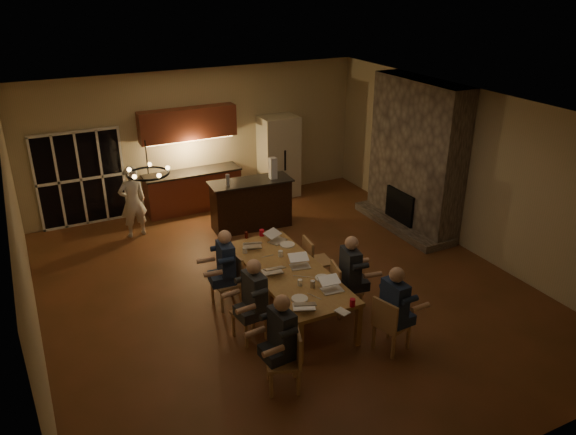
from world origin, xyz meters
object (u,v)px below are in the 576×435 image
at_px(dining_table, 289,290).
at_px(can_silver, 313,284).
at_px(standing_person, 133,201).
at_px(laptop_b, 332,284).
at_px(mug_back, 245,250).
at_px(plate_far, 287,245).
at_px(redcup_mid, 254,264).
at_px(redcup_near, 353,303).
at_px(person_left_far, 226,269).
at_px(laptop_d, 300,261).
at_px(chair_left_near, 283,360).
at_px(chair_right_far, 318,261).
at_px(chair_right_near, 392,323).
at_px(bar_island, 251,204).
at_px(chair_left_far, 226,282).
at_px(bar_blender, 273,168).
at_px(laptop_f, 277,236).
at_px(plate_near, 322,278).
at_px(mug_front, 300,283).
at_px(chandelier, 148,174).
at_px(bar_bottle, 228,180).
at_px(laptop_c, 272,266).
at_px(can_cola, 246,235).
at_px(laptop_e, 252,241).
at_px(redcup_far, 262,233).
at_px(person_left_near, 282,340).
at_px(laptop_a, 304,301).
at_px(person_right_near, 394,310).
at_px(plate_left, 300,299).
at_px(mug_mid, 281,254).
at_px(person_left_mid, 255,301).
at_px(chair_right_mid, 347,288).
at_px(refrigerator, 279,157).

bearing_deg(dining_table, can_silver, -83.52).
bearing_deg(standing_person, laptop_b, 104.42).
bearing_deg(mug_back, plate_far, -4.23).
bearing_deg(redcup_mid, redcup_near, -64.78).
bearing_deg(person_left_far, laptop_d, 66.28).
xyz_separation_m(dining_table, laptop_d, (0.21, 0.01, 0.49)).
bearing_deg(chair_left_near, plate_far, 171.27).
height_order(chair_left_near, chair_right_far, same).
height_order(chair_right_near, can_silver, chair_right_near).
distance_m(bar_island, can_silver, 4.03).
height_order(bar_island, chair_left_far, bar_island).
distance_m(plate_far, bar_blender, 2.62).
xyz_separation_m(laptop_f, plate_near, (0.06, -1.51, -0.10)).
bearing_deg(redcup_mid, mug_front, -64.94).
bearing_deg(chair_left_near, chandelier, -124.95).
relative_size(mug_back, plate_near, 0.42).
xyz_separation_m(redcup_near, bar_bottle, (-0.13, 4.63, 0.39)).
relative_size(laptop_c, laptop_f, 1.00).
xyz_separation_m(standing_person, plate_near, (1.98, -4.50, -0.02)).
distance_m(redcup_mid, plate_far, 0.97).
bearing_deg(can_cola, laptop_e, -96.62).
distance_m(laptop_e, plate_near, 1.62).
bearing_deg(chair_right_far, redcup_far, 48.51).
relative_size(standing_person, laptop_c, 4.86).
xyz_separation_m(chair_left_far, can_cola, (0.71, 0.81, 0.37)).
relative_size(laptop_b, plate_near, 1.35).
xyz_separation_m(person_left_near, redcup_near, (1.23, 0.20, 0.12)).
relative_size(laptop_a, bar_blender, 0.69).
distance_m(person_right_near, plate_left, 1.38).
height_order(laptop_d, laptop_f, same).
distance_m(redcup_far, plate_far, 0.60).
relative_size(laptop_a, mug_mid, 3.20).
distance_m(person_right_near, laptop_e, 2.89).
height_order(dining_table, plate_far, plate_far).
bearing_deg(mug_front, laptop_f, 77.04).
relative_size(laptop_d, bar_bottle, 1.33).
bearing_deg(can_cola, bar_bottle, 78.72).
height_order(standing_person, bar_bottle, standing_person).
bearing_deg(chair_right_far, redcup_near, 170.77).
distance_m(person_left_mid, mug_front, 0.77).
height_order(person_left_mid, standing_person, standing_person).
height_order(chair_right_near, chair_right_far, same).
height_order(chair_right_mid, mug_mid, chair_right_mid).
distance_m(refrigerator, chair_left_near, 7.17).
distance_m(chair_left_near, redcup_far, 3.23).
relative_size(chair_left_far, bar_bottle, 3.71).
height_order(laptop_e, bar_blender, bar_blender).
height_order(laptop_f, mug_front, laptop_f).
bearing_deg(plate_left, mug_back, 94.99).
distance_m(chair_right_far, laptop_c, 1.31).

